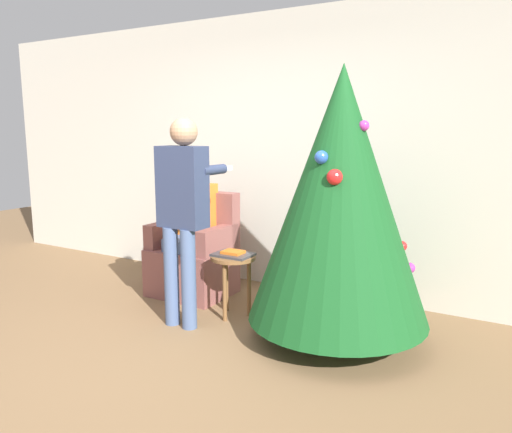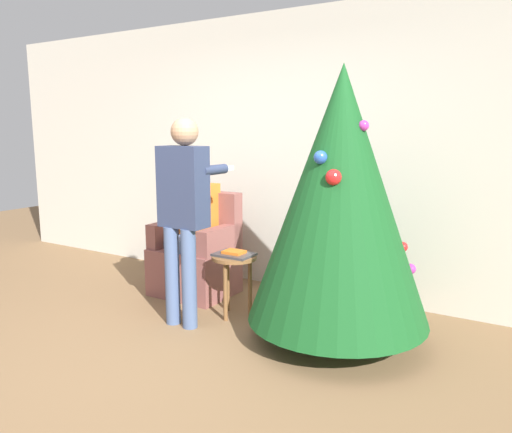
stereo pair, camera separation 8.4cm
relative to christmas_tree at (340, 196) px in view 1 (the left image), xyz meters
name	(u,v)px [view 1 (the left image)]	position (x,y,z in m)	size (l,w,h in m)	color
ground_plane	(133,378)	(-0.92, -1.23, -1.11)	(14.00, 14.00, 0.00)	brown
wall_back	(289,154)	(-0.92, 1.00, 0.24)	(8.00, 0.06, 2.70)	beige
christmas_tree	(340,196)	(0.00, 0.00, 0.00)	(1.34, 1.34, 2.04)	brown
armchair	(195,257)	(-1.60, 0.35, -0.75)	(0.73, 0.61, 0.98)	brown
person_seated	(192,223)	(-1.60, 0.33, -0.40)	(0.36, 0.46, 1.27)	#475B84
person_standing	(183,204)	(-1.20, -0.32, -0.11)	(0.41, 0.57, 1.68)	#475B84
side_stool	(233,267)	(-0.95, 0.02, -0.67)	(0.38, 0.38, 0.53)	brown
laptop	(233,255)	(-0.95, 0.02, -0.57)	(0.32, 0.24, 0.02)	#38383D
book	(233,252)	(-0.95, 0.02, -0.54)	(0.17, 0.14, 0.02)	orange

